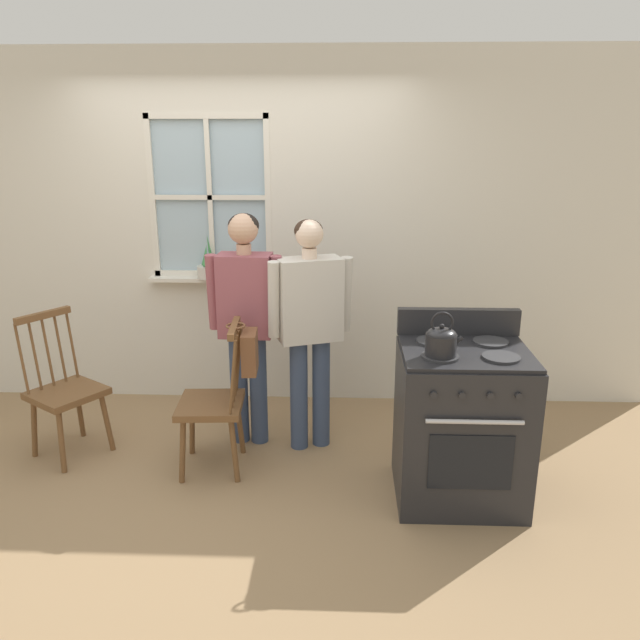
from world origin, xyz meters
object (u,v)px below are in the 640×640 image
chair_by_window (214,404)px  chair_near_wall (65,392)px  handbag (249,351)px  stove (461,422)px  kettle (441,340)px  potted_plant (208,268)px  person_teen_center (310,316)px  person_elderly_left (246,310)px

chair_by_window → chair_near_wall: size_ratio=1.00×
handbag → chair_by_window: bearing=-176.6°
stove → kettle: bearing=-141.3°
chair_by_window → potted_plant: 1.28m
chair_near_wall → person_teen_center: (1.62, 0.17, 0.50)m
person_teen_center → stove: size_ratio=1.45×
chair_by_window → person_elderly_left: person_elderly_left is taller
person_teen_center → kettle: size_ratio=6.38×
person_elderly_left → handbag: size_ratio=5.23×
chair_by_window → potted_plant: (-0.24, 1.07, 0.65)m
person_teen_center → stove: (0.92, -0.58, -0.47)m
person_elderly_left → potted_plant: 0.82m
stove → potted_plant: size_ratio=3.19×
chair_near_wall → person_elderly_left: 1.32m
kettle → stove: bearing=38.7°
person_elderly_left → potted_plant: size_ratio=4.73×
chair_near_wall → stove: bearing=-64.8°
chair_by_window → person_elderly_left: size_ratio=0.61×
chair_by_window → chair_near_wall: (-1.03, 0.15, 0.00)m
potted_plant → handbag: size_ratio=1.11×
chair_by_window → handbag: same height
person_teen_center → kettle: bearing=-62.4°
kettle → potted_plant: potted_plant is taller
chair_near_wall → kettle: bearing=-68.5°
person_elderly_left → person_teen_center: size_ratio=1.02×
person_teen_center → chair_by_window: bearing=-170.8°
handbag → stove: bearing=-11.9°
person_elderly_left → handbag: (0.07, -0.36, -0.16)m
chair_by_window → person_teen_center: size_ratio=0.62×
person_teen_center → potted_plant: 1.13m
person_teen_center → kettle: (0.75, -0.71, 0.08)m
stove → potted_plant: (-1.75, 1.33, 0.63)m
chair_near_wall → potted_plant: 1.38m
person_elderly_left → stove: person_elderly_left is taller
chair_near_wall → potted_plant: size_ratio=2.87×
kettle → person_teen_center: bearing=136.8°
chair_near_wall → potted_plant: bearing=-6.6°
chair_near_wall → chair_by_window: bearing=-64.2°
stove → handbag: 1.35m
stove → kettle: (-0.16, -0.13, 0.55)m
chair_near_wall → stove: stove is taller
chair_by_window → potted_plant: potted_plant is taller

